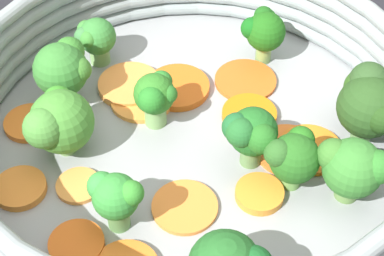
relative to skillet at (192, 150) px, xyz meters
The scene contains 26 objects.
ground_plane 0.01m from the skillet, ahead, with size 4.00×4.00×0.00m, color black.
skillet is the anchor object (origin of this frame).
skillet_rim_wall 0.04m from the skillet, ahead, with size 0.31×0.31×0.06m.
carrot_slice_0 0.08m from the skillet, 82.84° to the right, with size 0.03×0.03×0.00m, color #F29342.
carrot_slice_1 0.08m from the skillet, 64.01° to the left, with size 0.04×0.04×0.00m, color orange.
carrot_slice_2 0.07m from the skillet, 126.35° to the left, with size 0.05×0.05×0.00m, color #DF5C1D.
carrot_slice_3 0.12m from the skillet, 119.01° to the right, with size 0.04×0.04×0.00m, color orange.
carrot_slice_4 0.11m from the skillet, 59.95° to the right, with size 0.03×0.03×0.01m, color orange.
carrot_slice_5 0.12m from the skillet, 87.87° to the right, with size 0.03×0.03×0.01m, color orange.
carrot_slice_6 0.06m from the skillet, 25.29° to the right, with size 0.04×0.04×0.00m, color orange.
carrot_slice_7 0.05m from the skillet, 100.51° to the left, with size 0.04×0.04×0.01m, color orange.
carrot_slice_9 0.06m from the skillet, 22.34° to the left, with size 0.03×0.03×0.01m, color orange.
carrot_slice_10 0.07m from the skillet, 160.48° to the right, with size 0.05×0.05×0.01m, color #F99041.
carrot_slice_11 0.06m from the skillet, 159.35° to the right, with size 0.05×0.05×0.00m, color #F9943D.
carrot_slice_12 0.06m from the skillet, behind, with size 0.05×0.05×0.01m, color orange.
carrot_slice_13 0.07m from the skillet, 62.42° to the left, with size 0.05×0.05×0.00m, color orange.
broccoli_floret_0 0.05m from the skillet, 148.32° to the right, with size 0.03×0.03×0.04m.
broccoli_floret_1 0.06m from the skillet, 42.24° to the left, with size 0.04×0.04×0.05m.
broccoli_floret_2 0.11m from the skillet, 136.18° to the right, with size 0.04×0.04×0.05m.
broccoli_floret_3 0.08m from the skillet, 41.00° to the left, with size 0.03×0.04×0.04m.
broccoli_floret_4 0.09m from the skillet, 54.95° to the right, with size 0.03×0.03×0.04m.
broccoli_floret_5 0.12m from the skillet, 74.04° to the left, with size 0.05×0.04×0.05m.
broccoli_floret_7 0.11m from the skillet, 44.89° to the left, with size 0.04×0.04×0.05m.
broccoli_floret_8 0.12m from the skillet, 160.00° to the right, with size 0.03×0.03×0.04m.
broccoli_floret_9 0.09m from the skillet, 106.03° to the right, with size 0.05×0.05×0.05m.
broccoli_floret_10 0.11m from the skillet, 128.26° to the left, with size 0.03×0.03×0.04m.
Camera 1 is at (0.28, -0.10, 0.34)m, focal length 60.00 mm.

